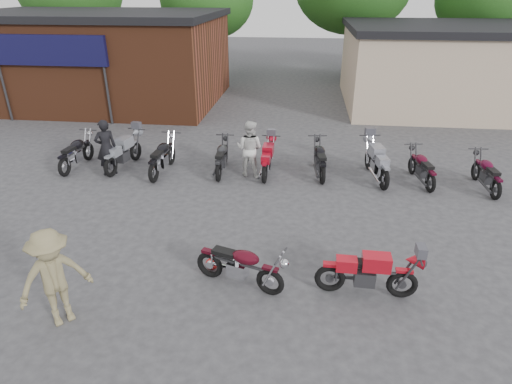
# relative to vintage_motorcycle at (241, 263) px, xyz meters

# --- Properties ---
(ground) EXTENTS (90.00, 90.00, 0.00)m
(ground) POSITION_rel_vintage_motorcycle_xyz_m (-0.41, 0.35, -0.53)
(ground) COLOR #39393B
(brick_building) EXTENTS (12.00, 8.00, 4.00)m
(brick_building) POSITION_rel_vintage_motorcycle_xyz_m (-9.41, 14.35, 1.47)
(brick_building) COLOR brown
(brick_building) RESTS_ON ground
(stucco_building) EXTENTS (10.00, 8.00, 3.50)m
(stucco_building) POSITION_rel_vintage_motorcycle_xyz_m (8.09, 15.35, 1.22)
(stucco_building) COLOR tan
(stucco_building) RESTS_ON ground
(tree_0) EXTENTS (6.56, 6.56, 8.20)m
(tree_0) POSITION_rel_vintage_motorcycle_xyz_m (-14.41, 22.35, 3.57)
(tree_0) COLOR #1C4B14
(tree_0) RESTS_ON ground
(tree_1) EXTENTS (5.92, 5.92, 7.40)m
(tree_1) POSITION_rel_vintage_motorcycle_xyz_m (-5.41, 22.35, 3.17)
(tree_1) COLOR #1C4B14
(tree_1) RESTS_ON ground
(tree_2) EXTENTS (7.04, 7.04, 8.80)m
(tree_2) POSITION_rel_vintage_motorcycle_xyz_m (3.59, 22.35, 3.87)
(tree_2) COLOR #1C4B14
(tree_2) RESTS_ON ground
(tree_3) EXTENTS (6.08, 6.08, 7.60)m
(tree_3) POSITION_rel_vintage_motorcycle_xyz_m (11.59, 22.35, 3.27)
(tree_3) COLOR #1C4B14
(tree_3) RESTS_ON ground
(vintage_motorcycle) EXTENTS (1.92, 1.14, 1.06)m
(vintage_motorcycle) POSITION_rel_vintage_motorcycle_xyz_m (0.00, 0.00, 0.00)
(vintage_motorcycle) COLOR #450814
(vintage_motorcycle) RESTS_ON ground
(sportbike) EXTENTS (1.87, 0.65, 1.07)m
(sportbike) POSITION_rel_vintage_motorcycle_xyz_m (2.43, 0.02, 0.01)
(sportbike) COLOR red
(sportbike) RESTS_ON ground
(helmet) EXTENTS (0.34, 0.34, 0.24)m
(helmet) POSITION_rel_vintage_motorcycle_xyz_m (-0.69, 0.49, -0.41)
(helmet) COLOR red
(helmet) RESTS_ON ground
(person_dark) EXTENTS (0.76, 0.72, 1.76)m
(person_dark) POSITION_rel_vintage_motorcycle_xyz_m (-4.92, 5.04, 0.35)
(person_dark) COLOR black
(person_dark) RESTS_ON ground
(person_light) EXTENTS (1.00, 0.87, 1.75)m
(person_light) POSITION_rel_vintage_motorcycle_xyz_m (-0.53, 5.48, 0.35)
(person_light) COLOR silver
(person_light) RESTS_ON ground
(person_tan) EXTENTS (1.32, 1.32, 1.83)m
(person_tan) POSITION_rel_vintage_motorcycle_xyz_m (-2.97, -1.32, 0.39)
(person_tan) COLOR #867B53
(person_tan) RESTS_ON ground
(row_bike_0) EXTENTS (0.75, 1.97, 1.12)m
(row_bike_0) POSITION_rel_vintage_motorcycle_xyz_m (-6.17, 5.47, 0.03)
(row_bike_0) COLOR black
(row_bike_0) RESTS_ON ground
(row_bike_1) EXTENTS (1.00, 2.10, 1.17)m
(row_bike_1) POSITION_rel_vintage_motorcycle_xyz_m (-4.64, 5.62, 0.06)
(row_bike_1) COLOR #90949D
(row_bike_1) RESTS_ON ground
(row_bike_2) EXTENTS (0.78, 2.05, 1.17)m
(row_bike_2) POSITION_rel_vintage_motorcycle_xyz_m (-3.27, 5.37, 0.06)
(row_bike_2) COLOR black
(row_bike_2) RESTS_ON ground
(row_bike_3) EXTENTS (0.69, 1.89, 1.08)m
(row_bike_3) POSITION_rel_vintage_motorcycle_xyz_m (-1.43, 5.61, 0.01)
(row_bike_3) COLOR #262629
(row_bike_3) RESTS_ON ground
(row_bike_4) EXTENTS (0.69, 1.90, 1.09)m
(row_bike_4) POSITION_rel_vintage_motorcycle_xyz_m (0.01, 5.66, 0.02)
(row_bike_4) COLOR #A90E21
(row_bike_4) RESTS_ON ground
(row_bike_5) EXTENTS (0.83, 1.97, 1.11)m
(row_bike_5) POSITION_rel_vintage_motorcycle_xyz_m (1.62, 5.79, 0.03)
(row_bike_5) COLOR black
(row_bike_5) RESTS_ON ground
(row_bike_6) EXTENTS (1.02, 2.18, 1.22)m
(row_bike_6) POSITION_rel_vintage_motorcycle_xyz_m (3.33, 5.65, 0.08)
(row_bike_6) COLOR gray
(row_bike_6) RESTS_ON ground
(row_bike_7) EXTENTS (0.89, 1.88, 1.04)m
(row_bike_7) POSITION_rel_vintage_motorcycle_xyz_m (4.63, 5.52, -0.01)
(row_bike_7) COLOR #4B091D
(row_bike_7) RESTS_ON ground
(row_bike_8) EXTENTS (0.70, 1.85, 1.05)m
(row_bike_8) POSITION_rel_vintage_motorcycle_xyz_m (6.38, 5.27, -0.00)
(row_bike_8) COLOR #4A0923
(row_bike_8) RESTS_ON ground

